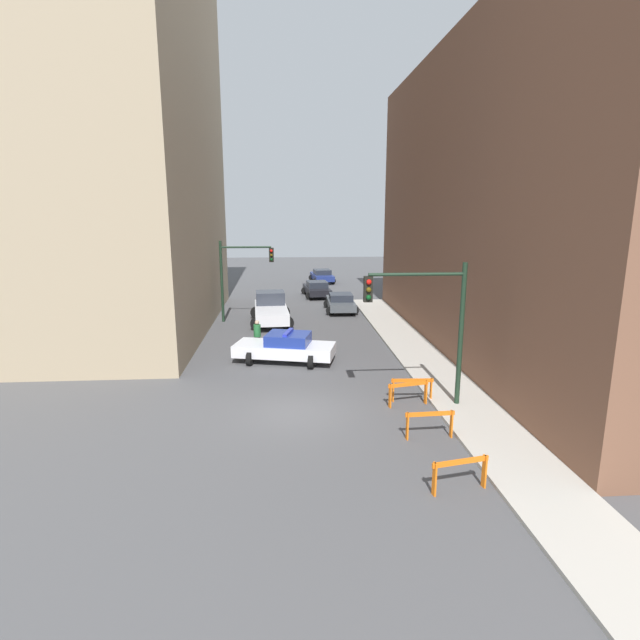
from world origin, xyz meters
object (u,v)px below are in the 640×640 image
object	(u,v)px
traffic_light_far	(239,269)
white_truck	(271,309)
police_car	(285,347)
pedestrian_crossing	(257,336)
parked_car_far	(322,276)
barrier_corner	(412,386)
parked_car_mid	(317,289)
traffic_light_near	(430,313)
parked_car_near	(341,302)
barrier_front	(460,469)
barrier_mid	(430,420)
barrier_back	(408,390)

from	to	relation	value
traffic_light_far	white_truck	world-z (taller)	traffic_light_far
police_car	pedestrian_crossing	bearing A→B (deg)	52.67
parked_car_far	barrier_corner	distance (m)	31.96
white_truck	parked_car_mid	world-z (taller)	white_truck
parked_car_mid	parked_car_far	distance (m)	8.45
police_car	parked_car_far	bearing A→B (deg)	6.08
white_truck	pedestrian_crossing	world-z (taller)	white_truck
pedestrian_crossing	traffic_light_near	bearing A→B (deg)	-20.08
parked_car_far	white_truck	bearing A→B (deg)	-110.10
parked_car_near	barrier_front	distance (m)	23.45
police_car	barrier_mid	distance (m)	9.65
barrier_corner	barrier_mid	bearing A→B (deg)	-94.41
white_truck	parked_car_mid	bearing A→B (deg)	66.04
parked_car_near	white_truck	bearing A→B (deg)	-144.77
parked_car_mid	barrier_back	world-z (taller)	parked_car_mid
barrier_mid	barrier_back	size ratio (longest dim) A/B	1.01
parked_car_far	barrier_mid	world-z (taller)	parked_car_far
barrier_back	barrier_corner	bearing A→B (deg)	58.42
traffic_light_near	police_car	xyz separation A→B (m)	(-5.12, 5.98, -2.81)
parked_car_mid	police_car	bearing A→B (deg)	-103.92
traffic_light_far	barrier_back	bearing A→B (deg)	-63.56
parked_car_mid	barrier_front	size ratio (longest dim) A/B	2.82
parked_car_far	barrier_corner	size ratio (longest dim) A/B	2.78
pedestrian_crossing	barrier_back	distance (m)	9.62
barrier_front	traffic_light_far	bearing A→B (deg)	109.51
traffic_light_near	parked_car_near	bearing A→B (deg)	93.68
pedestrian_crossing	barrier_front	size ratio (longest dim) A/B	1.05
barrier_front	barrier_back	distance (m)	5.78
parked_car_mid	barrier_back	size ratio (longest dim) A/B	2.82
parked_car_near	parked_car_far	distance (m)	14.69
barrier_mid	pedestrian_crossing	bearing A→B (deg)	119.92
traffic_light_far	barrier_back	distance (m)	16.87
traffic_light_far	barrier_front	bearing A→B (deg)	-70.49
traffic_light_near	parked_car_near	distance (m)	18.11
white_truck	parked_car_far	distance (m)	18.60
barrier_front	barrier_corner	bearing A→B (deg)	86.87
traffic_light_near	barrier_corner	distance (m)	3.00
parked_car_near	barrier_mid	xyz separation A→B (m)	(0.54, -20.39, -0.06)
white_truck	barrier_back	distance (m)	15.34
parked_car_near	barrier_corner	xyz separation A→B (m)	(0.78, -17.25, -0.06)
traffic_light_near	police_car	distance (m)	8.36
parked_car_near	barrier_back	world-z (taller)	parked_car_near
parked_car_near	traffic_light_near	bearing A→B (deg)	-85.29
traffic_light_far	barrier_mid	distance (m)	19.33
traffic_light_near	pedestrian_crossing	size ratio (longest dim) A/B	3.13
traffic_light_near	parked_car_far	bearing A→B (deg)	92.41
police_car	parked_car_far	size ratio (longest dim) A/B	1.12
parked_car_near	pedestrian_crossing	xyz separation A→B (m)	(-5.39, -10.08, 0.19)
white_truck	pedestrian_crossing	size ratio (longest dim) A/B	3.32
white_truck	barrier_back	bearing A→B (deg)	-72.90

